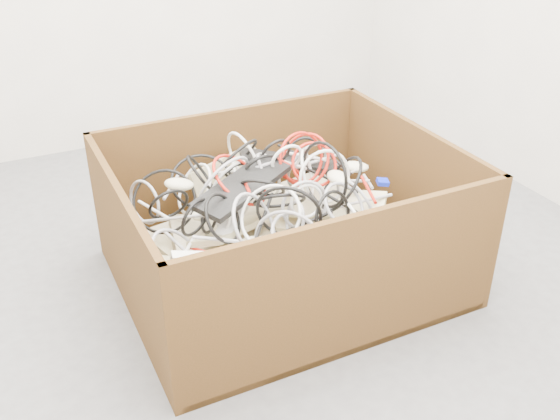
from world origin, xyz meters
name	(u,v)px	position (x,y,z in m)	size (l,w,h in m)	color
ground	(259,262)	(0.00, 0.00, 0.00)	(3.00, 3.00, 0.00)	#505052
cardboard_box	(278,249)	(0.02, -0.14, 0.14)	(1.21, 1.01, 0.56)	#37260D
keyboard_pile	(277,217)	(0.03, -0.12, 0.27)	(1.07, 0.99, 0.35)	#C8B78D
mice_scatter	(290,204)	(0.05, -0.18, 0.35)	(0.87, 0.73, 0.20)	beige
power_strip_left	(238,210)	(-0.15, -0.15, 0.36)	(0.30, 0.05, 0.04)	white
power_strip_right	(212,260)	(-0.33, -0.38, 0.34)	(0.26, 0.05, 0.04)	white
vga_plug	(383,182)	(0.47, -0.16, 0.34)	(0.04, 0.04, 0.02)	#0E20D3
cable_tangle	(264,190)	(-0.03, -0.13, 0.41)	(1.09, 0.89, 0.47)	black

